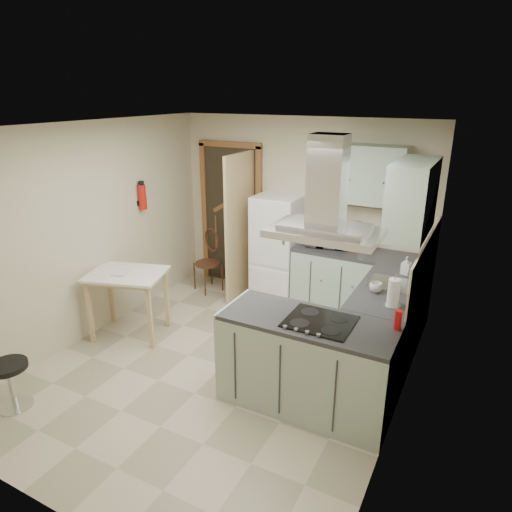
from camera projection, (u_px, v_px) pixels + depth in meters
The scene contains 28 objects.
floor at pixel (223, 366), 4.93m from camera, with size 4.20×4.20×0.00m, color #B9A990.
ceiling at pixel (216, 127), 4.08m from camera, with size 4.20×4.20×0.00m, color silver.
back_wall at pixel (301, 211), 6.25m from camera, with size 3.60×3.60×0.00m, color #BFB394.
left_wall at pixel (88, 233), 5.29m from camera, with size 4.20×4.20×0.00m, color #BFB394.
right_wall at pixel (408, 293), 3.72m from camera, with size 4.20×4.20×0.00m, color #BFB394.
doorway at pixel (231, 216), 6.78m from camera, with size 1.10×0.12×2.10m, color brown.
fridge at pixel (278, 249), 6.26m from camera, with size 0.60×0.60×1.50m, color white.
counter_back at pixel (337, 281), 5.99m from camera, with size 1.08×0.60×0.90m, color #9EB2A0.
counter_right at pixel (390, 316), 5.06m from camera, with size 0.60×1.95×0.90m, color #9EB2A0.
splashback at pixel (370, 227), 5.86m from camera, with size 1.68×0.02×0.50m, color beige.
wall_cabinet_back at pixel (370, 175), 5.49m from camera, with size 0.85×0.35×0.70m, color #9EB2A0.
wall_cabinet_right at pixel (413, 198), 4.30m from camera, with size 0.35×0.90×0.70m, color #9EB2A0.
peninsula at pixel (307, 363), 4.18m from camera, with size 1.55×0.65×0.90m, color #9EB2A0.
hob at pixel (320, 321), 3.98m from camera, with size 0.58×0.50×0.01m, color black.
extractor_hood at pixel (325, 232), 3.70m from camera, with size 0.90×0.55×0.10m, color silver.
sink at pixel (391, 284), 4.76m from camera, with size 0.45×0.40×0.01m, color silver.
fire_extinguisher at pixel (142, 197), 5.93m from camera, with size 0.10×0.10×0.32m, color #B2140F.
drop_leaf_table at pixel (129, 304), 5.45m from camera, with size 0.86×0.64×0.81m, color tan.
bentwood_chair at pixel (208, 263), 6.68m from camera, with size 0.37×0.37×0.84m, color #4D3319.
stool at pixel (12, 385), 4.23m from camera, with size 0.35×0.35×0.47m, color black.
microwave at pixel (328, 234), 5.90m from camera, with size 0.54×0.37×0.30m, color black.
kettle at pixel (365, 240), 5.75m from camera, with size 0.17×0.17×0.25m, color white.
cereal_box at pixel (354, 235), 5.80m from camera, with size 0.09×0.22×0.34m, color orange.
soap_bottle at pixel (406, 266), 4.99m from camera, with size 0.09×0.09×0.20m, color #AFADBA.
paper_towel at pixel (394, 292), 4.23m from camera, with size 0.11×0.11×0.28m, color silver.
cup at pixel (376, 287), 4.57m from camera, with size 0.12×0.12×0.10m, color silver.
red_bottle at pixel (398, 320), 3.84m from camera, with size 0.06×0.06×0.17m, color red.
book at pixel (113, 269), 5.30m from camera, with size 0.16×0.22×0.10m, color maroon.
Camera 1 is at (2.27, -3.58, 2.81)m, focal length 32.00 mm.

